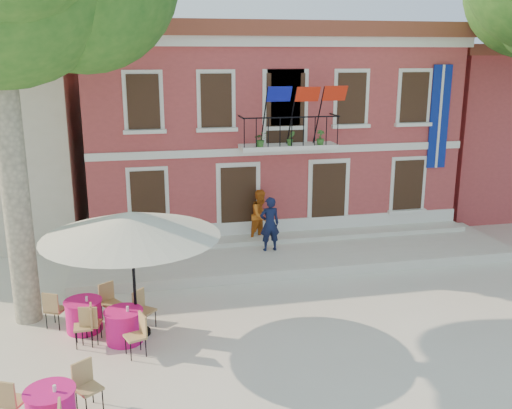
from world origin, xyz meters
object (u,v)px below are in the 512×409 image
(pedestrian_orange, at_px, (261,215))
(cafe_table_0, at_px, (124,324))
(cafe_table_3, at_px, (84,314))
(pedestrian_navy, at_px, (270,224))
(patio_umbrella, at_px, (131,225))
(cafe_table_1, at_px, (51,408))

(pedestrian_orange, xyz_separation_m, cafe_table_0, (-4.51, -5.70, -0.76))
(pedestrian_orange, relative_size, cafe_table_3, 0.95)
(cafe_table_3, bearing_deg, pedestrian_navy, 35.31)
(patio_umbrella, relative_size, cafe_table_0, 2.20)
(cafe_table_0, relative_size, cafe_table_3, 0.98)
(pedestrian_navy, height_order, cafe_table_3, pedestrian_navy)
(pedestrian_navy, distance_m, cafe_table_3, 6.78)
(patio_umbrella, xyz_separation_m, pedestrian_navy, (4.27, 4.36, -1.52))
(cafe_table_1, bearing_deg, patio_umbrella, 65.58)
(cafe_table_3, bearing_deg, pedestrian_orange, 42.13)
(cafe_table_0, distance_m, cafe_table_1, 3.25)
(cafe_table_0, xyz_separation_m, cafe_table_3, (-0.95, 0.76, 0.00))
(pedestrian_orange, relative_size, cafe_table_1, 0.95)
(cafe_table_3, bearing_deg, cafe_table_0, -38.84)
(pedestrian_navy, bearing_deg, patio_umbrella, 43.08)
(patio_umbrella, xyz_separation_m, cafe_table_0, (-0.28, -0.30, -2.28))
(patio_umbrella, bearing_deg, cafe_table_3, 159.47)
(pedestrian_navy, height_order, cafe_table_0, pedestrian_navy)
(cafe_table_1, bearing_deg, cafe_table_0, 67.82)
(cafe_table_0, bearing_deg, cafe_table_3, 141.16)
(patio_umbrella, height_order, pedestrian_orange, patio_umbrella)
(pedestrian_orange, bearing_deg, pedestrian_navy, -118.69)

